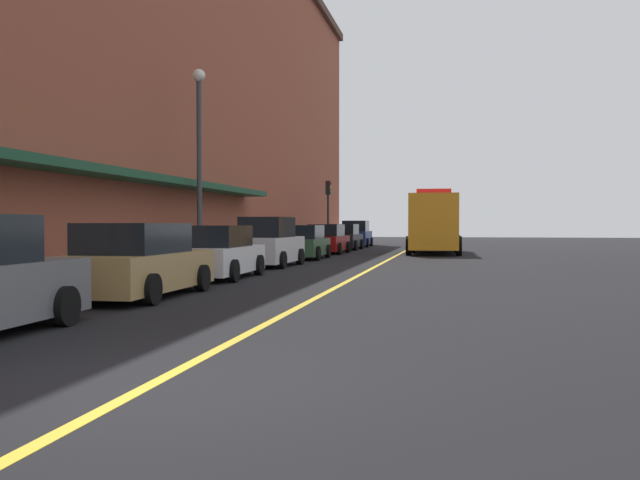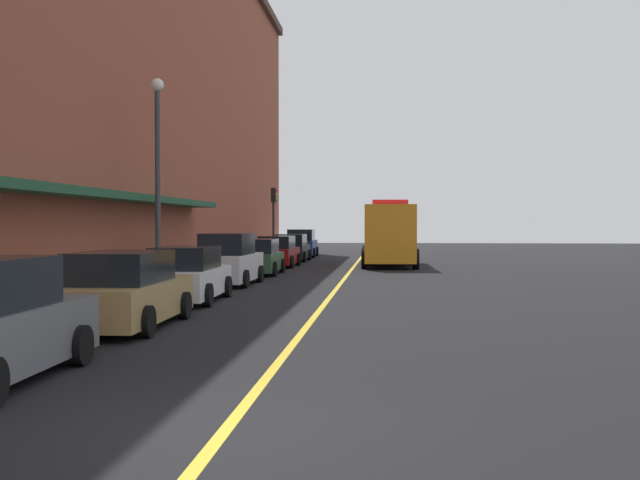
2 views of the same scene
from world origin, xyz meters
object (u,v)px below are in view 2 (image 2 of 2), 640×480
parked_car_4 (258,258)px  street_lamp_left (158,159)px  parked_car_3 (228,261)px  parked_car_6 (292,248)px  parking_meter_1 (204,254)px  parked_car_5 (277,252)px  parking_meter_0 (244,247)px  parking_meter_2 (224,251)px  parked_car_7 (302,244)px  parked_car_2 (187,276)px  utility_truck (389,235)px  traffic_light_near (274,209)px  parked_car_1 (123,292)px  parking_meter_4 (265,244)px

parked_car_4 → street_lamp_left: 9.03m
parked_car_3 → parked_car_6: bearing=1.0°
parked_car_3 → parking_meter_1: 2.18m
parked_car_5 → parking_meter_0: (-1.42, -1.84, 0.31)m
parked_car_4 → parking_meter_2: parked_car_4 is taller
parking_meter_2 → parked_car_7: bearing=85.9°
parked_car_3 → parking_meter_0: (-1.33, 9.99, 0.19)m
parked_car_2 → parked_car_3: (-0.06, 5.99, 0.13)m
parking_meter_2 → parking_meter_1: bearing=-90.0°
utility_truck → street_lamp_left: street_lamp_left is taller
parked_car_7 → parking_meter_1: (-1.32, -22.11, 0.20)m
parking_meter_0 → traffic_light_near: bearing=89.6°
parked_car_6 → parked_car_7: size_ratio=0.87×
parked_car_1 → parked_car_7: (-0.14, 35.31, 0.09)m
street_lamp_left → parked_car_4: bearing=75.8°
parked_car_2 → parked_car_3: bearing=-0.8°
parked_car_1 → street_lamp_left: bearing=11.6°
parked_car_1 → parked_car_2: size_ratio=1.06×
parked_car_7 → parking_meter_2: size_ratio=3.66×
parked_car_1 → parking_meter_2: parked_car_1 is taller
parked_car_2 → parking_meter_0: (-1.38, 15.98, 0.32)m
parking_meter_0 → parking_meter_1: size_ratio=1.00×
parked_car_5 → parking_meter_1: bearing=172.9°
parked_car_1 → parking_meter_2: bearing=3.9°
parked_car_3 → parking_meter_0: bearing=8.8°
parked_car_1 → parking_meter_2: size_ratio=3.64×
parking_meter_4 → parking_meter_2: bearing=-90.0°
parked_car_2 → parked_car_3: parked_car_3 is taller
parked_car_6 → parked_car_7: (-0.09, 6.05, 0.10)m
parked_car_6 → parking_meter_0: bearing=170.5°
parking_meter_0 → parking_meter_4: 6.77m
parked_car_2 → parked_car_3: 5.99m
parked_car_4 → parking_meter_4: 11.09m
parked_car_2 → street_lamp_left: size_ratio=0.66×
parked_car_6 → utility_truck: (5.74, -4.43, 0.86)m
parked_car_2 → parking_meter_0: 16.04m
parked_car_2 → parking_meter_4: 22.79m
parked_car_3 → parked_car_6: size_ratio=1.04×
parked_car_4 → street_lamp_left: (-2.03, -8.00, 3.66)m
parked_car_2 → street_lamp_left: (-1.98, 3.75, 3.66)m
parked_car_7 → street_lamp_left: 26.38m
parking_meter_1 → traffic_light_near: 18.02m
parked_car_4 → parked_car_7: (-0.10, 18.07, 0.12)m
parked_car_6 → street_lamp_left: (-2.02, -20.02, 3.64)m
parked_car_7 → utility_truck: (5.83, -10.48, 0.76)m
parked_car_7 → parked_car_4: bearing=179.0°
parked_car_6 → parked_car_2: bearing=-179.3°
parked_car_4 → traffic_light_near: size_ratio=1.01×
parked_car_7 → traffic_light_near: bearing=162.0°
parking_meter_0 → street_lamp_left: bearing=-92.8°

